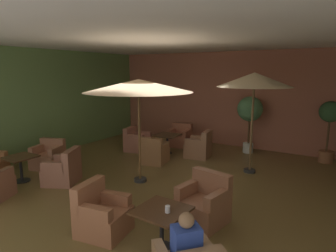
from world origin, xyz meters
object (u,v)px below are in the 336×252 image
armchair_mid_center_east (154,153)px  armchair_mid_center_south (199,147)px  armchair_mid_center_north (137,142)px  potted_tree_left_corner (250,112)px  armchair_front_right_south (63,171)px  patio_umbrella_center_beige (139,86)px  cafe_table_front_left (162,216)px  armchair_mid_center_west (180,137)px  iced_drink_cup (168,209)px  patron_blue_shirt (186,243)px  cafe_table_front_right (20,162)px  armchair_front_right_west (49,157)px  potted_tree_mid_left (329,121)px  cafe_table_mid_center (167,138)px  armchair_front_left_east (204,204)px  patio_umbrella_tall_red (254,80)px  armchair_front_left_south (102,215)px

armchair_mid_center_east → armchair_mid_center_south: bearing=54.6°
armchair_mid_center_north → potted_tree_left_corner: size_ratio=0.49×
armchair_front_right_south → patio_umbrella_center_beige: size_ratio=0.39×
cafe_table_front_left → armchair_mid_center_west: bearing=117.0°
potted_tree_left_corner → iced_drink_cup: (0.60, -6.24, -0.72)m
patron_blue_shirt → cafe_table_front_right: bearing=167.4°
armchair_front_right_west → armchair_mid_center_north: armchair_mid_center_north is taller
armchair_front_right_south → potted_tree_left_corner: bearing=59.0°
armchair_mid_center_south → potted_tree_mid_left: 4.02m
cafe_table_front_right → cafe_table_mid_center: 4.53m
armchair_mid_center_south → armchair_front_right_south: bearing=-117.0°
patio_umbrella_center_beige → armchair_front_left_east: bearing=-23.6°
cafe_table_front_right → iced_drink_cup: size_ratio=6.49×
cafe_table_mid_center → armchair_mid_center_south: size_ratio=0.92×
cafe_table_front_left → armchair_mid_center_north: bearing=131.6°
armchair_mid_center_east → patio_umbrella_tall_red: 3.59m
cafe_table_front_right → cafe_table_mid_center: (1.81, 4.15, 0.04)m
armchair_mid_center_east → potted_tree_mid_left: potted_tree_mid_left is taller
cafe_table_front_right → armchair_front_left_south: bearing=-10.9°
armchair_front_left_east → patio_umbrella_center_beige: (-2.22, 0.97, 2.09)m
cafe_table_mid_center → potted_tree_left_corner: (2.33, 1.56, 0.90)m
cafe_table_front_right → armchair_mid_center_east: (2.04, 3.03, -0.18)m
armchair_mid_center_west → patron_blue_shirt: 7.51m
cafe_table_mid_center → armchair_mid_center_south: bearing=7.7°
armchair_front_right_west → potted_tree_mid_left: size_ratio=0.50×
armchair_front_right_south → patron_blue_shirt: size_ratio=1.48×
cafe_table_mid_center → armchair_mid_center_east: (0.23, -1.12, -0.22)m
armchair_front_left_south → patron_blue_shirt: size_ratio=1.28×
cafe_table_front_right → armchair_front_right_south: 1.14m
cafe_table_front_right → cafe_table_front_left: bearing=-6.1°
armchair_mid_center_west → potted_tree_left_corner: bearing=9.9°
armchair_mid_center_west → potted_tree_mid_left: size_ratio=0.45×
armchair_mid_center_north → patio_umbrella_tall_red: bearing=-2.0°
cafe_table_front_right → patio_umbrella_tall_red: (4.77, 3.76, 2.04)m
cafe_table_front_left → patio_umbrella_center_beige: 3.46m
cafe_table_mid_center → armchair_mid_center_north: 1.16m
cafe_table_mid_center → armchair_mid_center_east: 1.16m
cafe_table_front_right → armchair_front_right_west: (-0.35, 1.06, -0.19)m
armchair_front_left_south → patio_umbrella_tall_red: bearing=73.9°
iced_drink_cup → armchair_front_right_west: bearing=162.7°
armchair_mid_center_south → patio_umbrella_tall_red: (1.82, -0.54, 2.21)m
cafe_table_front_left → iced_drink_cup: size_ratio=7.29×
cafe_table_mid_center → armchair_front_right_south: bearing=-102.5°
patio_umbrella_center_beige → armchair_mid_center_south: bearing=82.5°
armchair_front_right_west → potted_tree_left_corner: (4.49, 4.66, 1.12)m
cafe_table_mid_center → armchair_mid_center_west: size_ratio=0.95×
armchair_front_left_east → patio_umbrella_tall_red: 3.84m
cafe_table_front_right → potted_tree_left_corner: bearing=54.1°
cafe_table_front_left → potted_tree_left_corner: 6.29m
patio_umbrella_tall_red → potted_tree_mid_left: 3.01m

